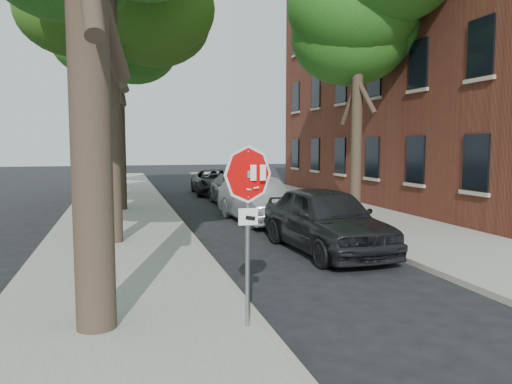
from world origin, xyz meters
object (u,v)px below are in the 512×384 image
tree_mid_b (115,10)px  car_a (326,219)px  apartment_building (473,41)px  stop_sign (248,200)px  tree_far (111,59)px  car_d (215,182)px  tree_right (357,20)px  car_b (257,201)px  car_c (236,190)px

tree_mid_b → car_a: bearing=-61.5°
apartment_building → car_a: apartment_building is taller
stop_sign → tree_far: (-2.02, 21.14, 5.26)m
apartment_building → car_d: size_ratio=4.10×
car_a → car_d: (0.00, 15.25, -0.15)m
tree_right → car_b: bearing=-177.7°
stop_sign → tree_right: 13.23m
stop_sign → car_a: 6.00m
apartment_building → car_c: bearing=175.1°
apartment_building → stop_sign: bearing=-136.3°
stop_sign → tree_right: tree_right is taller
stop_sign → car_b: bearing=73.8°
tree_right → car_b: size_ratio=2.00×
stop_sign → tree_mid_b: 15.48m
stop_sign → tree_right: (6.68, 10.14, 5.26)m
tree_mid_b → tree_right: tree_mid_b is taller
tree_far → car_a: bearing=-71.9°
car_b → car_c: size_ratio=0.98×
apartment_building → car_b: bearing=-161.1°
car_c → car_d: 5.14m
apartment_building → car_d: bearing=151.8°
car_a → car_b: bearing=91.4°
car_b → car_c: 5.03m
tree_far → car_a: size_ratio=1.90×
car_c → car_d: car_c is taller
tree_right → car_a: tree_right is taller
car_c → apartment_building: bearing=-5.5°
car_c → stop_sign: bearing=-103.0°
tree_right → stop_sign: bearing=-123.4°
car_a → car_b: car_a is taller
tree_right → tree_mid_b: bearing=154.5°
tree_mid_b → tree_far: 7.04m
tree_right → car_b: 7.47m
tree_mid_b → car_a: tree_mid_b is taller
stop_sign → tree_far: tree_far is taller
tree_right → apartment_building: bearing=25.9°
stop_sign → car_d: (3.30, 20.14, -1.26)m
tree_right → car_c: (-3.38, 4.86, -6.52)m
apartment_building → car_c: 13.39m
car_a → car_c: bearing=87.0°
tree_mid_b → car_b: (4.63, -4.17, -7.23)m
tree_far → tree_right: (8.70, -11.00, 0.00)m
tree_mid_b → tree_far: tree_mid_b is taller
car_b → car_d: size_ratio=0.95×
stop_sign → tree_far: 21.88m
apartment_building → stop_sign: apartment_building is taller
car_d → car_c: bearing=-87.2°
tree_far → car_c: (5.32, -6.14, -6.52)m
tree_mid_b → car_b: tree_mid_b is taller
apartment_building → car_d: 14.69m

